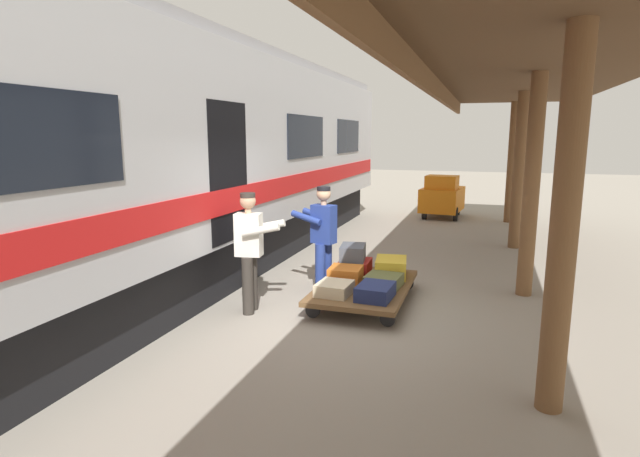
{
  "coord_description": "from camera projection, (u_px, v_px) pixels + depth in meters",
  "views": [
    {
      "loc": [
        -1.6,
        6.5,
        2.48
      ],
      "look_at": [
        0.65,
        -0.32,
        1.15
      ],
      "focal_mm": 28.34,
      "sensor_mm": 36.0,
      "label": 1
    }
  ],
  "objects": [
    {
      "name": "ground_plane",
      "position": [
        357.0,
        316.0,
        7.02
      ],
      "size": [
        60.0,
        60.0,
        0.0
      ],
      "primitive_type": "plane",
      "color": "gray"
    },
    {
      "name": "platform_canopy",
      "position": [
        549.0,
        64.0,
        5.74
      ],
      "size": [
        3.2,
        18.61,
        3.56
      ],
      "color": "brown",
      "rests_on": "ground_plane"
    },
    {
      "name": "train_car",
      "position": [
        141.0,
        163.0,
        7.69
      ],
      "size": [
        3.02,
        18.78,
        4.0
      ],
      "color": "#B7BABF",
      "rests_on": "ground_plane"
    },
    {
      "name": "luggage_cart",
      "position": [
        364.0,
        287.0,
        7.57
      ],
      "size": [
        1.3,
        2.14,
        0.28
      ],
      "color": "brown",
      "rests_on": "ground_plane"
    },
    {
      "name": "suitcase_cream_canvas",
      "position": [
        334.0,
        288.0,
        7.08
      ],
      "size": [
        0.48,
        0.53,
        0.17
      ],
      "primitive_type": "cube",
      "rotation": [
        0.0,
        0.0,
        -0.05
      ],
      "color": "beige",
      "rests_on": "luggage_cart"
    },
    {
      "name": "suitcase_orange_carryall",
      "position": [
        345.0,
        275.0,
        7.63
      ],
      "size": [
        0.5,
        0.5,
        0.25
      ],
      "primitive_type": "cube",
      "rotation": [
        0.0,
        0.0,
        0.06
      ],
      "color": "#CC6B23",
      "rests_on": "luggage_cart"
    },
    {
      "name": "suitcase_olive_duffel",
      "position": [
        384.0,
        281.0,
        7.45
      ],
      "size": [
        0.54,
        0.54,
        0.18
      ],
      "primitive_type": "cube",
      "rotation": [
        0.0,
        0.0,
        -0.09
      ],
      "color": "brown",
      "rests_on": "luggage_cart"
    },
    {
      "name": "suitcase_red_plastic",
      "position": [
        355.0,
        267.0,
        8.18
      ],
      "size": [
        0.51,
        0.57,
        0.22
      ],
      "primitive_type": "cube",
      "rotation": [
        0.0,
        0.0,
        0.05
      ],
      "color": "#AD231E",
      "rests_on": "luggage_cart"
    },
    {
      "name": "suitcase_navy_fabric",
      "position": [
        375.0,
        292.0,
        6.9
      ],
      "size": [
        0.48,
        0.6,
        0.2
      ],
      "primitive_type": "cube",
      "rotation": [
        0.0,
        0.0,
        -0.06
      ],
      "color": "navy",
      "rests_on": "luggage_cart"
    },
    {
      "name": "suitcase_yellow_case",
      "position": [
        391.0,
        267.0,
        7.99
      ],
      "size": [
        0.56,
        0.68,
        0.29
      ],
      "primitive_type": "cube",
      "rotation": [
        0.0,
        0.0,
        0.14
      ],
      "color": "gold",
      "rests_on": "luggage_cart"
    },
    {
      "name": "suitcase_slate_roller",
      "position": [
        353.0,
        253.0,
        8.11
      ],
      "size": [
        0.45,
        0.58,
        0.25
      ],
      "primitive_type": "cube",
      "rotation": [
        0.0,
        0.0,
        0.15
      ],
      "color": "#4C515B",
      "rests_on": "suitcase_red_plastic"
    },
    {
      "name": "porter_in_overalls",
      "position": [
        323.0,
        236.0,
        7.89
      ],
      "size": [
        0.72,
        0.54,
        1.7
      ],
      "color": "navy",
      "rests_on": "ground_plane"
    },
    {
      "name": "porter_by_door",
      "position": [
        250.0,
        248.0,
        7.04
      ],
      "size": [
        0.71,
        0.49,
        1.7
      ],
      "color": "#332D28",
      "rests_on": "ground_plane"
    },
    {
      "name": "baggage_tug",
      "position": [
        442.0,
        197.0,
        15.35
      ],
      "size": [
        1.28,
        1.81,
        1.3
      ],
      "color": "orange",
      "rests_on": "ground_plane"
    }
  ]
}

